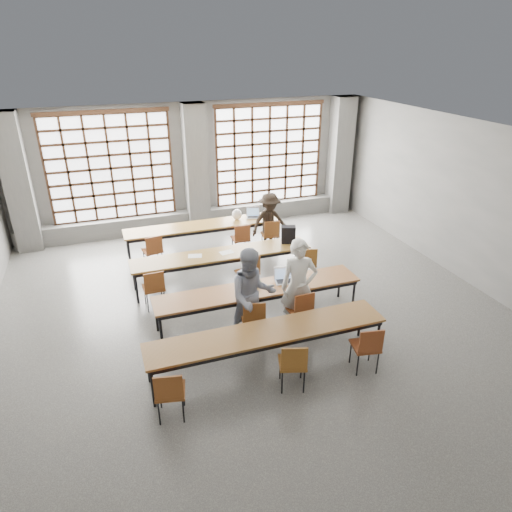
% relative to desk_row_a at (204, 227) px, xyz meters
% --- Properties ---
extents(floor, '(11.00, 11.00, 0.00)m').
position_rel_desk_row_a_xyz_m(floor, '(0.22, -3.56, -0.66)').
color(floor, '#4A4A47').
rests_on(floor, ground).
extents(ceiling, '(11.00, 11.00, 0.00)m').
position_rel_desk_row_a_xyz_m(ceiling, '(0.22, -3.56, 2.84)').
color(ceiling, silver).
rests_on(ceiling, floor).
extents(wall_back, '(10.00, 0.00, 10.00)m').
position_rel_desk_row_a_xyz_m(wall_back, '(0.22, 1.94, 1.09)').
color(wall_back, '#5D5D5A').
rests_on(wall_back, floor).
extents(wall_front, '(10.00, 0.00, 10.00)m').
position_rel_desk_row_a_xyz_m(wall_front, '(0.22, -9.06, 1.09)').
color(wall_front, '#5D5D5A').
rests_on(wall_front, floor).
extents(wall_right, '(0.00, 11.00, 11.00)m').
position_rel_desk_row_a_xyz_m(wall_right, '(5.22, -3.56, 1.09)').
color(wall_right, '#5D5D5A').
rests_on(wall_right, floor).
extents(column_left, '(0.60, 0.55, 3.50)m').
position_rel_desk_row_a_xyz_m(column_left, '(-4.28, 1.66, 1.09)').
color(column_left, '#595956').
rests_on(column_left, floor).
extents(column_mid, '(0.60, 0.55, 3.50)m').
position_rel_desk_row_a_xyz_m(column_mid, '(0.22, 1.66, 1.09)').
color(column_mid, '#595956').
rests_on(column_mid, floor).
extents(column_right, '(0.60, 0.55, 3.50)m').
position_rel_desk_row_a_xyz_m(column_right, '(4.72, 1.66, 1.09)').
color(column_right, '#595956').
rests_on(column_right, floor).
extents(window_left, '(3.32, 0.12, 3.00)m').
position_rel_desk_row_a_xyz_m(window_left, '(-2.03, 1.86, 1.24)').
color(window_left, white).
rests_on(window_left, wall_back).
extents(window_right, '(3.32, 0.12, 3.00)m').
position_rel_desk_row_a_xyz_m(window_right, '(2.47, 1.86, 1.24)').
color(window_right, white).
rests_on(window_right, wall_back).
extents(sill_ledge, '(9.80, 0.35, 0.50)m').
position_rel_desk_row_a_xyz_m(sill_ledge, '(0.22, 1.74, -0.41)').
color(sill_ledge, '#595956').
rests_on(sill_ledge, floor).
extents(desk_row_a, '(4.00, 0.70, 0.73)m').
position_rel_desk_row_a_xyz_m(desk_row_a, '(0.00, 0.00, 0.00)').
color(desk_row_a, brown).
rests_on(desk_row_a, floor).
extents(desk_row_b, '(4.00, 0.70, 0.73)m').
position_rel_desk_row_a_xyz_m(desk_row_b, '(-0.02, -1.81, 0.00)').
color(desk_row_b, brown).
rests_on(desk_row_b, floor).
extents(desk_row_c, '(4.00, 0.70, 0.73)m').
position_rel_desk_row_a_xyz_m(desk_row_c, '(0.22, -3.54, 0.00)').
color(desk_row_c, brown).
rests_on(desk_row_c, floor).
extents(desk_row_d, '(4.00, 0.70, 0.73)m').
position_rel_desk_row_a_xyz_m(desk_row_d, '(-0.11, -4.93, 0.00)').
color(desk_row_d, brown).
rests_on(desk_row_d, floor).
extents(chair_back_left, '(0.49, 0.50, 0.88)m').
position_rel_desk_row_a_xyz_m(chair_back_left, '(-1.38, -0.63, -0.13)').
color(chair_back_left, brown).
rests_on(chair_back_left, floor).
extents(chair_back_mid, '(0.43, 0.44, 0.88)m').
position_rel_desk_row_a_xyz_m(chair_back_mid, '(0.80, -0.63, -0.13)').
color(chair_back_mid, brown).
rests_on(chair_back_mid, floor).
extents(chair_back_right, '(0.47, 0.47, 0.88)m').
position_rel_desk_row_a_xyz_m(chair_back_right, '(1.59, -0.63, -0.13)').
color(chair_back_right, brown).
rests_on(chair_back_right, floor).
extents(chair_mid_left, '(0.44, 0.44, 0.88)m').
position_rel_desk_row_a_xyz_m(chair_mid_left, '(-1.62, -2.44, -0.13)').
color(chair_mid_left, brown).
rests_on(chair_mid_left, floor).
extents(chair_mid_centre, '(0.50, 0.50, 0.88)m').
position_rel_desk_row_a_xyz_m(chair_mid_centre, '(0.40, -2.44, -0.13)').
color(chair_mid_centre, brown).
rests_on(chair_mid_centre, floor).
extents(chair_mid_right, '(0.52, 0.52, 0.88)m').
position_rel_desk_row_a_xyz_m(chair_mid_right, '(1.76, -2.44, -0.13)').
color(chair_mid_right, brown).
rests_on(chair_mid_right, floor).
extents(chair_front_left, '(0.50, 0.51, 0.88)m').
position_rel_desk_row_a_xyz_m(chair_front_left, '(-0.10, -4.17, -0.13)').
color(chair_front_left, brown).
rests_on(chair_front_left, floor).
extents(chair_front_right, '(0.45, 0.45, 0.88)m').
position_rel_desk_row_a_xyz_m(chair_front_right, '(0.83, -4.17, -0.13)').
color(chair_front_right, brown).
rests_on(chair_front_right, floor).
extents(chair_near_left, '(0.50, 0.50, 0.88)m').
position_rel_desk_row_a_xyz_m(chair_near_left, '(-1.83, -5.56, -0.13)').
color(chair_near_left, brown).
rests_on(chair_near_left, floor).
extents(chair_near_mid, '(0.53, 0.53, 0.88)m').
position_rel_desk_row_a_xyz_m(chair_near_mid, '(0.06, -5.56, -0.13)').
color(chair_near_mid, brown).
rests_on(chair_near_mid, floor).
extents(chair_near_right, '(0.49, 0.49, 0.88)m').
position_rel_desk_row_a_xyz_m(chair_near_right, '(1.37, -5.56, -0.13)').
color(chair_near_right, brown).
rests_on(chair_near_right, floor).
extents(student_male, '(0.77, 0.62, 1.83)m').
position_rel_desk_row_a_xyz_m(student_male, '(0.82, -4.04, 0.25)').
color(student_male, silver).
rests_on(student_male, floor).
extents(student_female, '(0.92, 0.75, 1.79)m').
position_rel_desk_row_a_xyz_m(student_female, '(-0.08, -4.04, 0.23)').
color(student_female, '#182449').
rests_on(student_female, floor).
extents(student_back, '(1.06, 0.70, 1.54)m').
position_rel_desk_row_a_xyz_m(student_back, '(1.60, -0.50, 0.10)').
color(student_back, black).
rests_on(student_back, floor).
extents(laptop_front, '(0.41, 0.36, 0.26)m').
position_rel_desk_row_a_xyz_m(laptop_front, '(0.78, -3.43, 0.13)').
color(laptop_front, silver).
rests_on(laptop_front, desk_row_c).
extents(laptop_back, '(0.43, 0.39, 0.26)m').
position_rel_desk_row_a_xyz_m(laptop_back, '(1.37, 0.11, 0.13)').
color(laptop_back, '#B8B9BD').
rests_on(laptop_back, desk_row_a).
extents(mouse, '(0.11, 0.08, 0.04)m').
position_rel_desk_row_a_xyz_m(mouse, '(1.17, -3.56, 0.08)').
color(mouse, silver).
rests_on(mouse, desk_row_c).
extents(green_box, '(0.27, 0.18, 0.09)m').
position_rel_desk_row_a_xyz_m(green_box, '(0.17, -3.46, 0.11)').
color(green_box, '#287B2F').
rests_on(green_box, desk_row_c).
extents(phone, '(0.14, 0.09, 0.01)m').
position_rel_desk_row_a_xyz_m(phone, '(0.40, -3.64, 0.07)').
color(phone, black).
rests_on(phone, desk_row_c).
extents(paper_sheet_a, '(0.34, 0.28, 0.00)m').
position_rel_desk_row_a_xyz_m(paper_sheet_a, '(-0.62, -1.76, 0.07)').
color(paper_sheet_a, silver).
rests_on(paper_sheet_a, desk_row_b).
extents(paper_sheet_c, '(0.33, 0.26, 0.00)m').
position_rel_desk_row_a_xyz_m(paper_sheet_c, '(0.08, -1.81, 0.07)').
color(paper_sheet_c, white).
rests_on(paper_sheet_c, desk_row_b).
extents(backpack, '(0.37, 0.29, 0.40)m').
position_rel_desk_row_a_xyz_m(backpack, '(1.58, -1.76, 0.27)').
color(backpack, black).
rests_on(backpack, desk_row_b).
extents(plastic_bag, '(0.27, 0.23, 0.29)m').
position_rel_desk_row_a_xyz_m(plastic_bag, '(0.90, 0.05, 0.21)').
color(plastic_bag, white).
rests_on(plastic_bag, desk_row_a).
extents(red_pouch, '(0.22, 0.14, 0.06)m').
position_rel_desk_row_a_xyz_m(red_pouch, '(-1.81, -5.48, -0.16)').
color(red_pouch, maroon).
rests_on(red_pouch, chair_near_left).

